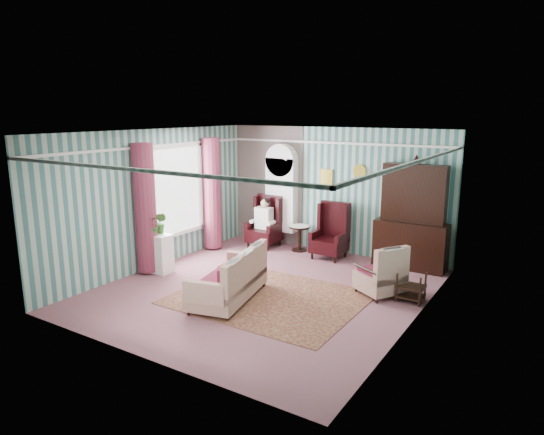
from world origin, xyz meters
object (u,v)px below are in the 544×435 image
Objects in this scene: seated_woman at (264,223)px; round_side_table at (299,238)px; bookcase at (281,200)px; wingback_left at (264,222)px; floral_armchair at (380,267)px; nest_table at (411,287)px; plant_stand at (158,253)px; coffee_table at (242,276)px; sofa at (228,275)px; wingback_right at (329,231)px; dresser_hutch at (412,213)px.

round_side_table is (0.90, 0.15, -0.29)m from seated_woman.
seated_woman is (-0.25, -0.39, -0.53)m from bookcase.
wingback_left reaches higher than floral_armchair.
floral_armchair is (3.50, -1.54, -0.11)m from wingback_left.
nest_table is (4.07, -1.55, -0.32)m from seated_woman.
seated_woman is at bearing 0.00° from wingback_left.
floral_armchair is (-0.57, 0.01, 0.25)m from nest_table.
round_side_table is 1.11× the size of nest_table.
coffee_table is (1.95, 0.24, -0.21)m from plant_stand.
plant_stand is 0.43× the size of sofa.
bookcase is 3.73× the size of round_side_table.
wingback_left reaches higher than round_side_table.
wingback_right is 0.68× the size of sofa.
bookcase is 3.39m from plant_stand.
dresser_hutch reaches higher than floral_armchair.
floral_armchair is (2.60, -1.69, 0.22)m from round_side_table.
round_side_table is at bearing 59.62° from plant_stand.
sofa reaches higher than round_side_table.
wingback_left is at bearing 73.78° from plant_stand.
nest_table is (3.17, -1.70, -0.03)m from round_side_table.
floral_armchair is 1.27× the size of coffee_table.
sofa is 0.75m from coffee_table.
bookcase is at bearing 165.43° from wingback_right.
wingback_left is 0.97m from round_side_table.
coffee_table is (-0.60, -2.51, -0.43)m from wingback_right.
wingback_right reaches higher than coffee_table.
wingback_left is 1.00× the size of wingback_right.
coffee_table is (-2.35, -0.97, -0.32)m from floral_armchair.
plant_stand is at bearing -106.22° from seated_woman.
bookcase reaches higher than floral_armchair.
sofa is (-0.43, -3.19, -0.17)m from wingback_right.
wingback_right is at bearing -10.01° from round_side_table.
wingback_left is at bearing 114.54° from coffee_table.
floral_armchair is (1.75, -1.54, -0.11)m from wingback_right.
wingback_left is 0.04m from seated_woman.
seated_woman is 0.64× the size of sofa.
nest_table is 0.52× the size of floral_armchair.
dresser_hutch is 1.89× the size of wingback_left.
seated_woman reaches higher than plant_stand.
wingback_left and wingback_right have the same top height.
bookcase is 3.18m from coffee_table.
bookcase is 3.80m from sofa.
wingback_right is at bearing 47.16° from plant_stand.
wingback_right is at bearing 76.50° from coffee_table.
nest_table is 0.66× the size of coffee_table.
wingback_right is at bearing 0.00° from wingback_left.
floral_armchair is at bearing -90.00° from dresser_hutch.
floral_armchair is (3.50, -1.54, -0.07)m from seated_woman.
round_side_table is 0.58× the size of floral_armchair.
round_side_table is 0.74× the size of coffee_table.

